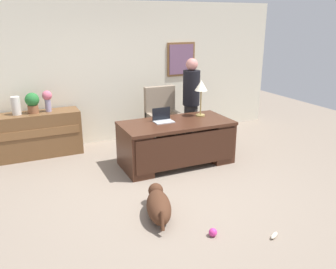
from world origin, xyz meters
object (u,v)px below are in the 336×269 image
laptop (163,118)px  dog_toy_ball (213,232)px  credenza (35,135)px  desk_lamp (201,88)px  armchair (163,121)px  person_standing (191,102)px  dog_toy_bone (274,235)px  vase_with_flowers (47,99)px  dog_lying (158,205)px  vase_empty (16,106)px  desk (177,141)px  potted_plant (32,102)px

laptop → dog_toy_ball: size_ratio=3.31×
credenza → desk_lamp: bearing=-23.9°
laptop → dog_toy_ball: 2.37m
armchair → person_standing: person_standing is taller
dog_toy_ball → laptop: bearing=80.8°
credenza → armchair: armchair is taller
dog_toy_ball → dog_toy_bone: (0.62, -0.31, -0.02)m
vase_with_flowers → dog_lying: bearing=-72.0°
dog_lying → vase_with_flowers: (-0.91, 2.82, 0.88)m
armchair → dog_toy_bone: bearing=-91.3°
dog_lying → vase_empty: (-1.44, 2.82, 0.80)m
laptop → vase_empty: bearing=150.2°
desk → dog_lying: (-0.95, -1.42, -0.25)m
laptop → vase_empty: 2.53m
desk → person_standing: 1.11m
dog_toy_ball → desk_lamp: bearing=64.1°
dog_lying → dog_toy_bone: bearing=-43.8°
desk_lamp → vase_empty: bearing=157.8°
person_standing → desk_lamp: (-0.11, -0.56, 0.37)m
vase_empty → dog_toy_bone: bearing=-57.1°
potted_plant → vase_empty: bearing=180.0°
desk → vase_empty: bearing=149.7°
potted_plant → dog_lying: bearing=-67.5°
person_standing → laptop: size_ratio=5.26×
credenza → dog_toy_bone: (2.21, -3.79, -0.37)m
desk_lamp → vase_empty: desk_lamp is taller
dog_toy_ball → desk: bearing=75.1°
laptop → vase_with_flowers: 2.10m
dog_toy_bone → dog_toy_ball: bearing=153.2°
dog_lying → dog_toy_ball: (0.39, -0.66, -0.11)m
dog_toy_bone → potted_plant: bearing=119.9°
laptop → vase_with_flowers: bearing=143.1°
dog_toy_ball → armchair: bearing=76.8°
dog_lying → potted_plant: bearing=112.5°
desk_lamp → potted_plant: bearing=155.9°
potted_plant → armchair: bearing=-12.5°
desk_lamp → vase_with_flowers: (-2.42, 1.20, -0.21)m
dog_lying → dog_toy_ball: bearing=-59.1°
credenza → dog_lying: size_ratio=1.83×
armchair → laptop: bearing=-114.2°
desk → dog_toy_ball: (-0.55, -2.08, -0.36)m
armchair → dog_toy_ball: 3.09m
vase_empty → desk_lamp: bearing=-22.2°
desk → vase_with_flowers: size_ratio=4.92×
dog_lying → credenza: bearing=112.9°
armchair → laptop: armchair is taller
armchair → dog_toy_bone: (-0.08, -3.29, -0.48)m
person_standing → dog_lying: size_ratio=1.94×
credenza → dog_toy_ball: credenza is taller
laptop → potted_plant: bearing=146.9°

